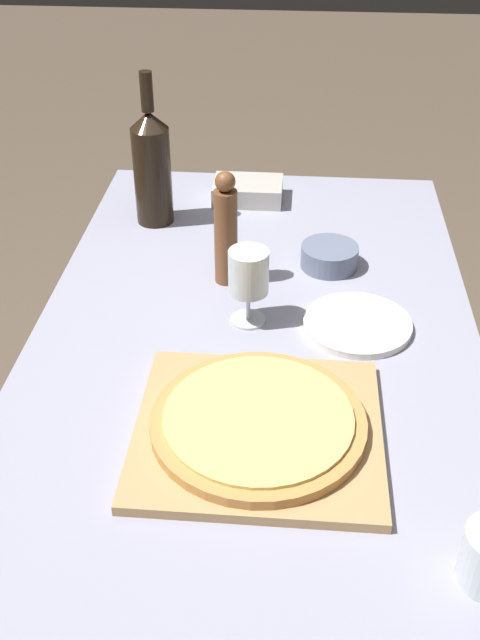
{
  "coord_description": "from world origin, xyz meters",
  "views": [
    {
      "loc": [
        0.07,
        -1.01,
        1.56
      ],
      "look_at": [
        -0.02,
        0.07,
        0.8
      ],
      "focal_mm": 42.0,
      "sensor_mm": 36.0,
      "label": 1
    }
  ],
  "objects_px": {
    "pizza": "(258,421)",
    "small_bowl": "(329,256)",
    "wine_bottle": "(152,166)",
    "pepper_mill": "(226,231)",
    "wine_glass": "(248,274)"
  },
  "relations": [
    {
      "from": "pizza",
      "to": "wine_bottle",
      "type": "relative_size",
      "value": 0.96
    },
    {
      "from": "pizza",
      "to": "small_bowl",
      "type": "relative_size",
      "value": 2.77
    },
    {
      "from": "pizza",
      "to": "small_bowl",
      "type": "xyz_separation_m",
      "value": [
        0.12,
        0.53,
        -0.01
      ]
    },
    {
      "from": "pizza",
      "to": "pepper_mill",
      "type": "distance_m",
      "value": 0.47
    },
    {
      "from": "pizza",
      "to": "wine_bottle",
      "type": "height_order",
      "value": "wine_bottle"
    },
    {
      "from": "pepper_mill",
      "to": "wine_glass",
      "type": "height_order",
      "value": "pepper_mill"
    },
    {
      "from": "pizza",
      "to": "small_bowl",
      "type": "height_order",
      "value": "small_bowl"
    },
    {
      "from": "pepper_mill",
      "to": "small_bowl",
      "type": "height_order",
      "value": "pepper_mill"
    },
    {
      "from": "wine_bottle",
      "to": "pepper_mill",
      "type": "bearing_deg",
      "value": -52.66
    },
    {
      "from": "wine_bottle",
      "to": "small_bowl",
      "type": "relative_size",
      "value": 2.88
    },
    {
      "from": "wine_bottle",
      "to": "wine_glass",
      "type": "bearing_deg",
      "value": -57.75
    },
    {
      "from": "pizza",
      "to": "small_bowl",
      "type": "bearing_deg",
      "value": 77.4
    },
    {
      "from": "wine_bottle",
      "to": "pepper_mill",
      "type": "distance_m",
      "value": 0.32
    },
    {
      "from": "pizza",
      "to": "pepper_mill",
      "type": "bearing_deg",
      "value": 101.78
    },
    {
      "from": "wine_bottle",
      "to": "pepper_mill",
      "type": "height_order",
      "value": "wine_bottle"
    }
  ]
}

